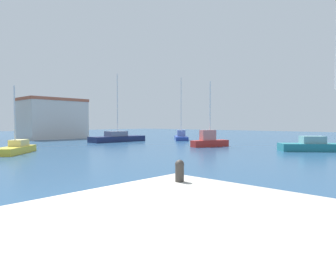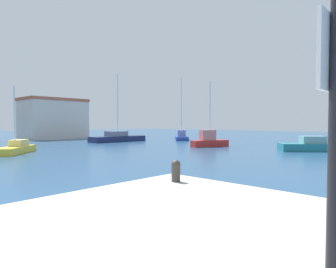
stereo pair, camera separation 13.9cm
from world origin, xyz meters
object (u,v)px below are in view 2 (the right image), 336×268
object	(u,v)px
motorboat_teal_distant_east	(313,146)
sailboat_red_distant_north	(209,140)
sailboat_blue_near_pier	(181,136)
sailboat_navy_behind_lamppost	(118,138)
sailboat_yellow_mid_harbor	(16,148)
mooring_bollard	(176,170)

from	to	relation	value
motorboat_teal_distant_east	sailboat_red_distant_north	bearing A→B (deg)	103.53
sailboat_red_distant_north	motorboat_teal_distant_east	world-z (taller)	sailboat_red_distant_north
sailboat_blue_near_pier	motorboat_teal_distant_east	world-z (taller)	sailboat_blue_near_pier
sailboat_navy_behind_lamppost	sailboat_yellow_mid_harbor	world-z (taller)	sailboat_navy_behind_lamppost
mooring_bollard	sailboat_yellow_mid_harbor	size ratio (longest dim) A/B	0.10
mooring_bollard	sailboat_blue_near_pier	world-z (taller)	sailboat_blue_near_pier
mooring_bollard	sailboat_navy_behind_lamppost	distance (m)	36.35
sailboat_navy_behind_lamppost	sailboat_blue_near_pier	world-z (taller)	sailboat_blue_near_pier
mooring_bollard	motorboat_teal_distant_east	size ratio (longest dim) A/B	0.10
mooring_bollard	sailboat_blue_near_pier	distance (m)	40.44
sailboat_yellow_mid_harbor	sailboat_red_distant_north	world-z (taller)	sailboat_red_distant_north
sailboat_navy_behind_lamppost	motorboat_teal_distant_east	size ratio (longest dim) A/B	1.60
sailboat_blue_near_pier	sailboat_red_distant_north	bearing A→B (deg)	-126.36
sailboat_navy_behind_lamppost	sailboat_red_distant_north	size ratio (longest dim) A/B	1.32
sailboat_blue_near_pier	motorboat_teal_distant_east	distance (m)	23.13
sailboat_blue_near_pier	sailboat_yellow_mid_harbor	xyz separation A→B (m)	(-26.92, -3.28, -0.13)
mooring_bollard	motorboat_teal_distant_east	distance (m)	24.99
sailboat_yellow_mid_harbor	motorboat_teal_distant_east	world-z (taller)	sailboat_yellow_mid_harbor
mooring_bollard	sailboat_yellow_mid_harbor	world-z (taller)	sailboat_yellow_mid_harbor
sailboat_yellow_mid_harbor	sailboat_navy_behind_lamppost	bearing A→B (deg)	22.66
sailboat_blue_near_pier	sailboat_red_distant_north	distance (m)	14.55
motorboat_teal_distant_east	sailboat_yellow_mid_harbor	bearing A→B (deg)	137.60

